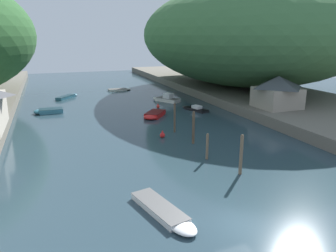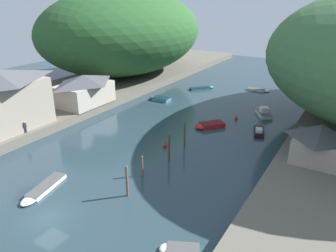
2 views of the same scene
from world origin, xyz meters
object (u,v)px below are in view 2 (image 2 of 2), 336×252
object	(u,v)px
channel_buoy_near	(165,145)
boat_far_right_bank	(259,90)
boat_moored_right	(178,249)
boat_mid_channel	(42,190)
person_by_boathouse	(29,120)
boat_yellow_tender	(263,112)
boat_red_skiff	(203,88)
boat_far_upstream	(209,125)
boat_cabin_cruiser	(159,99)
boathouse_shed	(84,89)
person_on_quay	(25,126)
right_bank_cottage	(319,142)
waterfront_building	(0,100)
channel_buoy_far	(236,118)
boat_small_dinghy	(259,131)

from	to	relation	value
channel_buoy_near	boat_far_right_bank	bearing A→B (deg)	85.63
boat_moored_right	boat_mid_channel	bearing A→B (deg)	63.76
boat_moored_right	person_by_boathouse	bearing A→B (deg)	46.97
boat_yellow_tender	boat_moored_right	bearing A→B (deg)	-116.16
boat_red_skiff	boat_far_upstream	world-z (taller)	boat_far_upstream
channel_buoy_near	boat_cabin_cruiser	bearing A→B (deg)	124.68
boathouse_shed	person_on_quay	world-z (taller)	boathouse_shed
boat_yellow_tender	channel_buoy_near	xyz separation A→B (m)	(-7.78, -20.39, -0.11)
right_bank_cottage	boat_far_upstream	size ratio (longest dim) A/B	1.18
boat_cabin_cruiser	boat_far_upstream	distance (m)	16.66
right_bank_cottage	boat_mid_channel	world-z (taller)	right_bank_cottage
waterfront_building	channel_buoy_far	xyz separation A→B (m)	(25.95, 25.06, -5.69)
boat_small_dinghy	boat_moored_right	size ratio (longest dim) A/B	1.53
boat_mid_channel	boat_yellow_tender	bearing A→B (deg)	-123.16
boat_yellow_tender	channel_buoy_far	world-z (taller)	boat_yellow_tender
boat_far_right_bank	boat_small_dinghy	bearing A→B (deg)	12.90
right_bank_cottage	channel_buoy_near	size ratio (longest dim) A/B	6.55
boat_red_skiff	person_on_quay	xyz separation A→B (m)	(-9.38, -38.83, 2.16)
boat_mid_channel	boat_small_dinghy	size ratio (longest dim) A/B	1.22
channel_buoy_near	boat_far_upstream	bearing A→B (deg)	77.85
boat_red_skiff	channel_buoy_near	world-z (taller)	channel_buoy_near
boathouse_shed	person_by_boathouse	distance (m)	12.33
boat_mid_channel	boat_red_skiff	distance (m)	46.50
right_bank_cottage	boat_far_right_bank	world-z (taller)	right_bank_cottage
boathouse_shed	person_by_boathouse	xyz separation A→B (m)	(0.54, -12.20, -1.75)
boat_mid_channel	person_by_boathouse	world-z (taller)	person_by_boathouse
person_on_quay	boat_far_upstream	bearing A→B (deg)	-30.11
channel_buoy_far	boat_far_upstream	bearing A→B (deg)	-114.64
boat_yellow_tender	person_by_boathouse	bearing A→B (deg)	-166.93
right_bank_cottage	boat_far_right_bank	xyz separation A→B (m)	(-16.17, 31.49, -3.60)
boathouse_shed	right_bank_cottage	world-z (taller)	boathouse_shed
boat_mid_channel	boat_red_skiff	size ratio (longest dim) A/B	1.24
waterfront_building	channel_buoy_near	size ratio (longest dim) A/B	15.44
boat_red_skiff	channel_buoy_far	bearing A→B (deg)	-9.60
waterfront_building	boat_red_skiff	bearing A→B (deg)	72.26
channel_buoy_near	boat_yellow_tender	bearing A→B (deg)	69.13
boat_yellow_tender	channel_buoy_near	size ratio (longest dim) A/B	6.12
boat_mid_channel	boat_small_dinghy	distance (m)	32.08
boat_mid_channel	boat_far_right_bank	size ratio (longest dim) A/B	1.35
channel_buoy_near	person_on_quay	distance (m)	20.08
waterfront_building	boat_far_right_bank	size ratio (longest dim) A/B	2.83
boat_mid_channel	boat_far_upstream	world-z (taller)	boat_far_upstream
boat_mid_channel	boat_moored_right	bearing A→B (deg)	166.39
channel_buoy_far	boathouse_shed	bearing A→B (deg)	-158.00
boat_yellow_tender	person_on_quay	bearing A→B (deg)	-163.19
channel_buoy_far	waterfront_building	bearing A→B (deg)	-136.00
boat_far_upstream	boat_small_dinghy	bearing A→B (deg)	-126.05
boat_mid_channel	person_on_quay	world-z (taller)	person_on_quay
waterfront_building	right_bank_cottage	distance (m)	42.35
channel_buoy_near	channel_buoy_far	xyz separation A→B (m)	(4.67, 15.39, -0.04)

